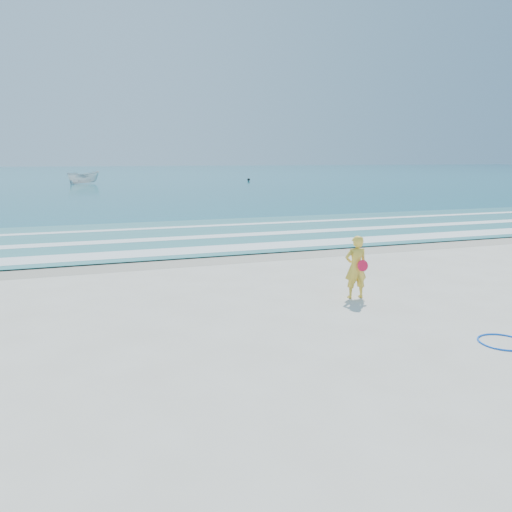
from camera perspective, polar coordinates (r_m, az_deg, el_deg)
name	(u,v)px	position (r m, az deg, el deg)	size (l,w,h in m)	color
ground	(331,357)	(8.69, 8.52, -11.38)	(400.00, 400.00, 0.00)	silver
wet_sand	(206,258)	(16.86, -5.75, -0.23)	(400.00, 2.40, 0.00)	#B2A893
ocean	(100,174)	(112.20, -17.41, 8.97)	(400.00, 190.00, 0.04)	#19727F
shallow	(179,235)	(21.67, -8.84, 2.35)	(400.00, 10.00, 0.01)	#59B7AD
foam_near	(197,250)	(18.09, -6.71, 0.70)	(400.00, 1.40, 0.01)	white
foam_mid	(182,238)	(20.89, -8.44, 2.06)	(400.00, 0.90, 0.01)	white
foam_far	(169,228)	(24.11, -9.92, 3.22)	(400.00, 0.60, 0.01)	white
hoop	(503,342)	(10.26, 26.35, -8.80)	(0.87, 0.87, 0.03)	blue
boat	(84,178)	(68.07, -19.10, 8.47)	(1.55, 4.12, 1.59)	silver
buoy	(249,180)	(72.66, -0.85, 8.73)	(0.40, 0.40, 0.40)	black
woman	(356,267)	(12.12, 11.34, -1.24)	(0.59, 0.43, 1.52)	yellow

